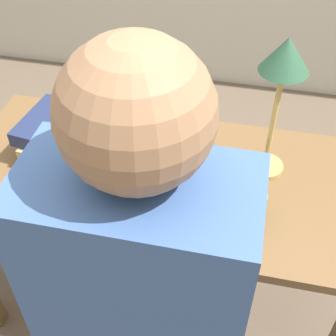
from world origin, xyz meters
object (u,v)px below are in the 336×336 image
(book_standing_upright, at_px, (98,126))
(reading_lamp, at_px, (283,70))
(book_stack_tall, at_px, (57,133))
(open_book, at_px, (169,196))
(coffee_mug, at_px, (254,206))

(book_standing_upright, bearing_deg, reading_lamp, 12.37)
(book_stack_tall, relative_size, reading_lamp, 0.60)
(book_stack_tall, xyz_separation_m, book_standing_upright, (0.16, 0.01, 0.05))
(open_book, distance_m, book_stack_tall, 0.49)
(book_standing_upright, relative_size, reading_lamp, 0.47)
(open_book, relative_size, book_stack_tall, 1.88)
(coffee_mug, bearing_deg, book_stack_tall, 165.89)
(book_standing_upright, height_order, coffee_mug, book_standing_upright)
(open_book, height_order, coffee_mug, coffee_mug)
(book_stack_tall, distance_m, book_standing_upright, 0.17)
(book_stack_tall, xyz_separation_m, coffee_mug, (0.73, -0.18, -0.02))
(reading_lamp, bearing_deg, book_standing_upright, -176.18)
(open_book, distance_m, coffee_mug, 0.27)
(open_book, xyz_separation_m, book_standing_upright, (-0.30, 0.19, 0.10))
(book_stack_tall, xyz_separation_m, reading_lamp, (0.75, 0.05, 0.33))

